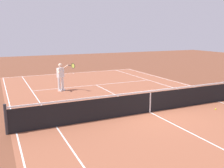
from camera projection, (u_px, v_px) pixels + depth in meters
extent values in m
plane|color=brown|center=(150.00, 112.00, 11.06)|extent=(60.00, 60.00, 0.00)
cube|color=#935138|center=(150.00, 112.00, 11.06)|extent=(24.20, 11.40, 0.00)
cube|color=white|center=(73.00, 73.00, 21.62)|extent=(0.05, 11.00, 0.01)
cube|color=white|center=(16.00, 133.00, 8.78)|extent=(23.80, 0.05, 0.01)
cube|color=white|center=(218.00, 101.00, 12.76)|extent=(23.80, 0.05, 0.01)
cube|color=white|center=(56.00, 127.00, 9.35)|extent=(23.80, 0.05, 0.01)
cube|color=white|center=(96.00, 85.00, 16.74)|extent=(0.05, 8.22, 0.01)
cube|color=white|center=(150.00, 112.00, 11.06)|extent=(12.80, 0.05, 0.01)
cube|color=white|center=(73.00, 73.00, 21.48)|extent=(0.30, 0.05, 0.01)
cylinder|color=#2D2D33|center=(6.00, 119.00, 8.54)|extent=(0.10, 0.10, 1.08)
cube|color=black|center=(150.00, 102.00, 10.97)|extent=(0.02, 11.60, 0.88)
cube|color=white|center=(150.00, 91.00, 10.87)|extent=(0.04, 11.60, 0.06)
cube|color=white|center=(150.00, 102.00, 10.97)|extent=(0.04, 0.06, 0.88)
cylinder|color=white|center=(59.00, 84.00, 14.93)|extent=(0.15, 0.15, 0.74)
cube|color=white|center=(60.00, 90.00, 14.98)|extent=(0.30, 0.21, 0.09)
cylinder|color=white|center=(62.00, 83.00, 15.11)|extent=(0.15, 0.15, 0.74)
cube|color=white|center=(63.00, 90.00, 15.15)|extent=(0.30, 0.21, 0.09)
cube|color=white|center=(60.00, 73.00, 14.89)|extent=(0.37, 0.44, 0.56)
sphere|color=beige|center=(60.00, 65.00, 14.80)|extent=(0.23, 0.23, 0.23)
cylinder|color=beige|center=(58.00, 71.00, 14.55)|extent=(0.41, 0.12, 0.26)
cylinder|color=beige|center=(66.00, 67.00, 14.91)|extent=(0.37, 0.34, 0.30)
cylinder|color=#232326|center=(70.00, 65.00, 14.73)|extent=(0.27, 0.14, 0.04)
torus|color=#232326|center=(73.00, 66.00, 14.54)|extent=(0.30, 0.14, 0.31)
cylinder|color=#C6D84C|center=(73.00, 66.00, 14.54)|extent=(0.25, 0.11, 0.27)
sphere|color=#CCE01E|center=(216.00, 109.00, 11.38)|extent=(0.07, 0.07, 0.07)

